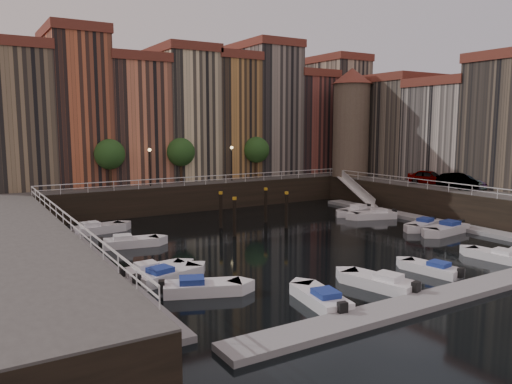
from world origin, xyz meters
TOP-DOWN VIEW (x-y plane):
  - ground at (0.00, 0.00)m, footprint 200.00×200.00m
  - quay_far at (0.00, 26.00)m, footprint 80.00×20.00m
  - quay_right at (28.00, -2.00)m, footprint 20.00×36.00m
  - dock_left at (-16.20, -1.00)m, footprint 2.00×28.00m
  - dock_right at (16.20, -1.00)m, footprint 2.00×28.00m
  - dock_near at (0.00, -17.00)m, footprint 30.00×2.00m
  - mountains at (1.72, 110.00)m, footprint 145.00×100.00m
  - far_terrace at (3.31, 23.50)m, footprint 48.70×10.30m
  - right_terrace at (26.50, 3.80)m, footprint 9.30×24.30m
  - corner_tower at (20.00, 14.50)m, footprint 5.20×5.20m
  - promenade_trees at (-1.33, 18.20)m, footprint 21.20×3.20m
  - street_lamps at (-1.00, 17.20)m, footprint 10.36×0.36m
  - railings at (0.00, 4.88)m, footprint 36.08×34.04m
  - gangway at (17.10, 10.00)m, footprint 2.78×8.32m
  - mooring_pilings at (-0.41, 5.04)m, footprint 6.20×4.30m
  - boat_left_0 at (-12.33, -9.11)m, footprint 4.78×3.23m
  - boat_left_1 at (-13.12, -5.86)m, footprint 4.72×2.70m
  - boat_left_2 at (-13.46, -4.33)m, footprint 4.47×1.95m
  - boat_left_3 at (-12.48, 4.11)m, footprint 4.74×2.41m
  - boat_left_4 at (-13.51, 10.56)m, footprint 5.13×2.48m
  - boat_right_1 at (13.43, -5.82)m, footprint 5.16×2.37m
  - boat_right_2 at (13.21, -3.35)m, footprint 4.63×2.67m
  - boat_right_3 at (13.01, 2.74)m, footprint 4.85×3.07m
  - boat_right_4 at (13.05, 5.64)m, footprint 4.89×2.54m
  - boat_near_0 at (-7.48, -14.13)m, footprint 2.31×4.66m
  - boat_near_1 at (-2.75, -13.82)m, footprint 2.80×4.91m
  - boat_near_2 at (2.38, -13.38)m, footprint 2.10×4.19m
  - boat_near_3 at (8.95, -13.64)m, footprint 2.04×4.32m
  - car_a at (21.05, 2.67)m, footprint 3.13×4.97m
  - car_b at (20.66, -1.22)m, footprint 2.64×4.95m
  - car_c at (21.59, -1.50)m, footprint 2.82×5.06m

SIDE VIEW (x-z plane):
  - ground at x=0.00m, z-range 0.00..0.00m
  - dock_left at x=-16.20m, z-range 0.00..0.35m
  - dock_right at x=16.20m, z-range 0.00..0.35m
  - dock_near at x=0.00m, z-range 0.00..0.35m
  - boat_near_2 at x=2.38m, z-range -0.15..0.79m
  - boat_near_3 at x=8.95m, z-range -0.16..0.81m
  - boat_left_2 at x=-13.46m, z-range -0.17..0.85m
  - boat_right_2 at x=13.21m, z-range -0.17..0.87m
  - boat_near_0 at x=-7.48m, z-range -0.17..0.88m
  - boat_left_1 at x=-13.12m, z-range -0.17..0.89m
  - boat_left_3 at x=-12.48m, z-range -0.17..0.89m
  - boat_left_0 at x=-12.33m, z-range -0.18..0.91m
  - boat_right_3 at x=13.01m, z-range -0.18..0.91m
  - boat_right_4 at x=13.05m, z-range -0.18..0.92m
  - boat_near_1 at x=-2.75m, z-range -0.18..0.92m
  - boat_left_4 at x=-13.51m, z-range -0.19..0.96m
  - boat_right_1 at x=13.43m, z-range -0.19..0.97m
  - quay_far at x=0.00m, z-range 0.00..3.00m
  - quay_right at x=28.00m, z-range 0.00..3.00m
  - mooring_pilings at x=-0.41m, z-range -0.24..3.54m
  - gangway at x=17.10m, z-range 0.05..3.78m
  - car_c at x=21.59m, z-range 3.00..4.39m
  - car_b at x=20.66m, z-range 3.00..4.55m
  - car_a at x=21.05m, z-range 3.00..4.58m
  - railings at x=0.00m, z-range 3.53..4.05m
  - street_lamps at x=-1.00m, z-range 3.81..7.99m
  - promenade_trees at x=-1.33m, z-range 3.98..9.18m
  - mountains at x=1.72m, z-range -1.08..16.92m
  - right_terrace at x=26.50m, z-range 2.56..16.56m
  - corner_tower at x=20.00m, z-range 3.29..17.09m
  - far_terrace at x=3.31m, z-range 2.20..19.70m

